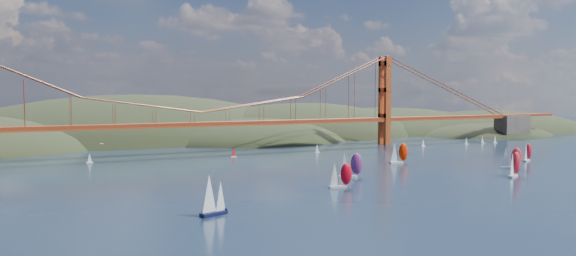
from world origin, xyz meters
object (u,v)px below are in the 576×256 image
(racer_0, at_px, (340,175))
(racer_4, at_px, (527,152))
(racer_3, at_px, (399,153))
(racer_rwb, at_px, (350,165))
(racer_2, at_px, (511,157))
(sloop_navy, at_px, (213,195))
(racer_1, at_px, (514,164))

(racer_0, xyz_separation_m, racer_4, (119.31, 22.59, 0.01))
(racer_3, height_order, racer_rwb, racer_rwb)
(racer_2, bearing_deg, racer_0, -144.96)
(racer_2, height_order, racer_3, racer_3)
(racer_4, bearing_deg, racer_0, 167.77)
(racer_0, relative_size, racer_3, 0.91)
(sloop_navy, height_order, racer_3, sloop_navy)
(racer_1, height_order, racer_4, racer_1)
(racer_4, xyz_separation_m, racer_rwb, (-103.32, -4.63, 0.49))
(sloop_navy, relative_size, racer_2, 1.20)
(racer_4, distance_m, racer_rwb, 103.43)
(racer_2, distance_m, racer_3, 47.93)
(racer_0, relative_size, racer_rwb, 0.90)
(racer_3, height_order, racer_4, racer_3)
(sloop_navy, relative_size, racer_rwb, 1.17)
(racer_rwb, bearing_deg, racer_4, 22.67)
(racer_2, bearing_deg, racer_1, -105.78)
(sloop_navy, xyz_separation_m, racer_1, (126.51, 11.63, -0.36))
(racer_1, distance_m, racer_4, 56.13)
(racer_0, relative_size, racer_4, 1.00)
(racer_rwb, bearing_deg, racer_0, -111.57)
(sloop_navy, height_order, racer_rwb, sloop_navy)
(racer_3, bearing_deg, racer_2, -41.61)
(racer_2, bearing_deg, racer_4, 57.87)
(racer_4, bearing_deg, racer_1, -168.07)
(racer_3, distance_m, racer_4, 63.18)
(sloop_navy, distance_m, racer_3, 130.66)
(racer_3, bearing_deg, sloop_navy, -142.24)
(racer_0, bearing_deg, racer_4, 20.20)
(racer_1, bearing_deg, racer_3, 80.96)
(racer_1, relative_size, racer_3, 1.03)
(racer_0, bearing_deg, racer_rwb, 57.80)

